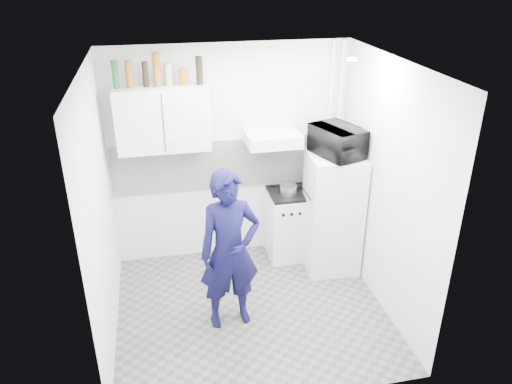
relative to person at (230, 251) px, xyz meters
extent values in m
plane|color=#5A5B53|center=(0.23, 0.11, -0.84)|extent=(2.80, 2.80, 0.00)
plane|color=white|center=(0.23, 0.11, 1.76)|extent=(2.80, 2.80, 0.00)
plane|color=white|center=(0.23, 1.36, 0.46)|extent=(2.80, 0.00, 2.80)
plane|color=white|center=(-1.17, 0.11, 0.46)|extent=(0.00, 2.60, 2.60)
plane|color=white|center=(1.63, 0.11, 0.46)|extent=(0.00, 2.60, 2.60)
imported|color=black|center=(0.00, 0.00, 0.00)|extent=(0.65, 0.47, 1.68)
cube|color=silver|center=(0.91, 1.11, -0.42)|extent=(0.52, 0.52, 0.84)
cube|color=silver|center=(1.33, 0.76, -0.12)|extent=(0.64, 0.64, 1.44)
cube|color=black|center=(0.91, 1.11, 0.01)|extent=(0.50, 0.50, 0.03)
cylinder|color=silver|center=(0.88, 1.07, 0.09)|extent=(0.20, 0.20, 0.11)
imported|color=black|center=(1.33, 0.76, 0.77)|extent=(0.69, 0.58, 0.33)
cylinder|color=#144C1E|center=(-0.96, 1.18, 1.51)|extent=(0.07, 0.07, 0.29)
cylinder|color=brown|center=(-0.82, 1.18, 1.50)|extent=(0.07, 0.07, 0.28)
cylinder|color=black|center=(-0.66, 1.18, 1.49)|extent=(0.06, 0.06, 0.26)
cylinder|color=brown|center=(-0.54, 1.18, 1.54)|extent=(0.08, 0.08, 0.35)
cylinder|color=silver|center=(-0.42, 1.18, 1.48)|extent=(0.09, 0.09, 0.23)
cylinder|color=brown|center=(-0.27, 1.18, 1.45)|extent=(0.10, 0.10, 0.18)
cylinder|color=black|center=(-0.10, 1.18, 1.51)|extent=(0.07, 0.07, 0.29)
cube|color=silver|center=(-0.52, 1.18, 1.01)|extent=(1.00, 0.35, 0.70)
cube|color=silver|center=(0.68, 1.11, 0.73)|extent=(0.60, 0.50, 0.14)
cube|color=white|center=(0.23, 1.34, 0.36)|extent=(2.74, 0.03, 0.60)
cylinder|color=silver|center=(1.53, 1.28, 0.46)|extent=(0.05, 0.05, 2.60)
cylinder|color=silver|center=(1.41, 1.28, 0.46)|extent=(0.04, 0.04, 2.60)
cylinder|color=white|center=(1.23, 0.31, 1.73)|extent=(0.10, 0.10, 0.02)
camera|label=1|loc=(-0.59, -4.10, 2.61)|focal=35.00mm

